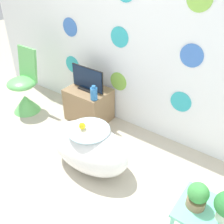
% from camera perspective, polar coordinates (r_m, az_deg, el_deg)
% --- Properties ---
extents(ground_plane, '(12.00, 12.00, 0.00)m').
position_cam_1_polar(ground_plane, '(2.85, -18.35, -17.06)').
color(ground_plane, '#BCB29E').
extents(wall_back_dotted, '(4.68, 0.05, 2.60)m').
position_cam_1_polar(wall_back_dotted, '(3.15, 2.48, 18.38)').
color(wall_back_dotted, white).
rests_on(wall_back_dotted, ground_plane).
extents(bathtub, '(0.94, 0.54, 0.52)m').
position_cam_1_polar(bathtub, '(2.84, -4.89, -7.70)').
color(bathtub, white).
rests_on(bathtub, ground_plane).
extents(rubber_duck, '(0.07, 0.07, 0.08)m').
position_cam_1_polar(rubber_duck, '(2.65, -6.53, -3.01)').
color(rubber_duck, yellow).
rests_on(rubber_duck, bathtub).
extents(chair, '(0.41, 0.41, 0.91)m').
position_cam_1_polar(chair, '(3.94, -18.47, 3.96)').
color(chair, '#66C166').
rests_on(chair, ground_plane).
extents(tv_cabinet, '(0.56, 0.43, 0.46)m').
position_cam_1_polar(tv_cabinet, '(3.60, -5.08, 1.65)').
color(tv_cabinet, '#8E704C').
rests_on(tv_cabinet, ground_plane).
extents(tv, '(0.50, 0.12, 0.32)m').
position_cam_1_polar(tv, '(3.41, -5.37, 6.94)').
color(tv, black).
rests_on(tv, tv_cabinet).
extents(vase, '(0.09, 0.09, 0.19)m').
position_cam_1_polar(vase, '(3.22, -3.98, 4.06)').
color(vase, '#2D72B7').
rests_on(vase, tv_cabinet).
extents(side_table, '(0.43, 0.38, 0.52)m').
position_cam_1_polar(side_table, '(2.17, 19.72, -21.28)').
color(side_table, '#72D8B7').
rests_on(side_table, ground_plane).
extents(potted_plant_left, '(0.15, 0.15, 0.21)m').
position_cam_1_polar(potted_plant_left, '(2.02, 18.14, -16.91)').
color(potted_plant_left, '#8C6B4C').
rests_on(potted_plant_left, side_table).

